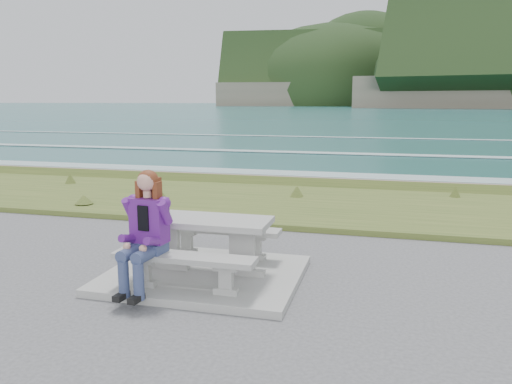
{
  "coord_description": "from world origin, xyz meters",
  "views": [
    {
      "loc": [
        2.33,
        -6.12,
        2.4
      ],
      "look_at": [
        0.42,
        1.2,
        1.01
      ],
      "focal_mm": 35.0,
      "sensor_mm": 36.0,
      "label": 1
    }
  ],
  "objects_px": {
    "bench_seaward": "(221,234)",
    "seated_woman": "(143,248)",
    "bench_landward": "(184,263)",
    "picnic_table": "(204,230)"
  },
  "relations": [
    {
      "from": "picnic_table",
      "to": "seated_woman",
      "type": "xyz_separation_m",
      "value": [
        -0.47,
        -0.84,
        -0.04
      ]
    },
    {
      "from": "seated_woman",
      "to": "picnic_table",
      "type": "bearing_deg",
      "value": 66.86
    },
    {
      "from": "bench_landward",
      "to": "seated_woman",
      "type": "xyz_separation_m",
      "value": [
        -0.47,
        -0.14,
        0.19
      ]
    },
    {
      "from": "picnic_table",
      "to": "seated_woman",
      "type": "bearing_deg",
      "value": -119.12
    },
    {
      "from": "picnic_table",
      "to": "bench_landward",
      "type": "relative_size",
      "value": 1.0
    },
    {
      "from": "bench_landward",
      "to": "picnic_table",
      "type": "bearing_deg",
      "value": 90.0
    },
    {
      "from": "bench_seaward",
      "to": "seated_woman",
      "type": "relative_size",
      "value": 1.22
    },
    {
      "from": "picnic_table",
      "to": "bench_landward",
      "type": "bearing_deg",
      "value": -90.0
    },
    {
      "from": "bench_landward",
      "to": "bench_seaward",
      "type": "height_order",
      "value": "same"
    },
    {
      "from": "bench_landward",
      "to": "bench_seaward",
      "type": "bearing_deg",
      "value": 90.0
    }
  ]
}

